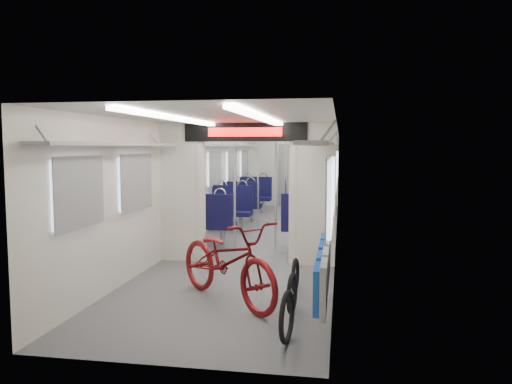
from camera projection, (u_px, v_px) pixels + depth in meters
carriage at (263, 168)px, 9.87m from camera, size 12.00×12.02×2.31m
bicycle at (227, 260)px, 6.13m from camera, size 1.92×1.87×1.05m
flip_bench at (324, 268)px, 5.51m from camera, size 0.12×2.10×0.51m
bike_hoop_a at (287, 319)px, 4.86m from camera, size 0.11×0.53×0.53m
bike_hoop_b at (292, 295)px, 5.71m from camera, size 0.09×0.49×0.48m
bike_hoop_c at (295, 277)px, 6.57m from camera, size 0.08×0.46×0.45m
seat_bay_near_left at (221, 211)px, 10.47m from camera, size 0.94×2.23×1.15m
seat_bay_near_right at (311, 212)px, 10.24m from camera, size 0.96×2.32×1.18m
seat_bay_far_left at (249, 196)px, 13.66m from camera, size 0.95×2.24×1.15m
seat_bay_far_right at (318, 197)px, 13.71m from camera, size 0.88×1.94×1.06m
stanchion_near_left at (235, 190)px, 8.91m from camera, size 0.04×0.04×2.30m
stanchion_near_right at (276, 190)px, 8.91m from camera, size 0.04×0.04×2.30m
stanchion_far_left at (258, 179)px, 11.71m from camera, size 0.04×0.04×2.30m
stanchion_far_right at (286, 179)px, 11.78m from camera, size 0.04×0.04×2.30m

